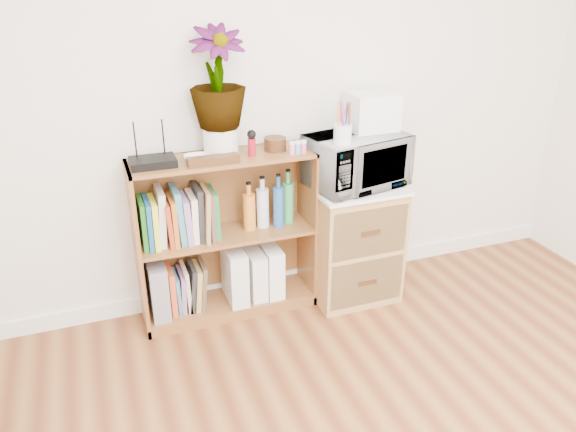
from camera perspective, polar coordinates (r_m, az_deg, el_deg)
skirting_board at (r=3.59m, az=-1.08°, el=-6.40°), size 4.00×0.02×0.10m
bookshelf at (r=3.18m, az=-6.27°, el=-2.14°), size 1.00×0.30×0.95m
wicker_unit at (r=3.41m, az=6.45°, el=-2.58°), size 0.50×0.45×0.70m
microwave at (r=3.20m, az=6.97°, el=5.62°), size 0.60×0.46×0.30m
pen_cup at (r=2.98m, az=5.57°, el=8.27°), size 0.09×0.09×0.10m
small_appliance at (r=3.25m, az=8.50°, el=10.47°), size 0.26×0.22×0.21m
router at (r=2.92m, az=-13.57°, el=5.36°), size 0.23×0.15×0.04m
white_bowl at (r=2.94m, az=-9.23°, el=5.78°), size 0.13×0.13×0.03m
plant_pot at (r=2.99m, az=-6.85°, el=7.51°), size 0.18×0.18×0.15m
potted_plant at (r=2.91m, az=-7.18°, el=13.76°), size 0.29×0.29×0.51m
trinket_box at (r=2.88m, az=-7.59°, el=5.64°), size 0.26×0.07×0.04m
kokeshi_doll at (r=2.98m, az=-3.70°, el=6.99°), size 0.04×0.04×0.10m
wooden_bowl at (r=3.08m, az=-1.32°, el=7.33°), size 0.12×0.12×0.07m
paint_jars at (r=3.02m, az=1.01°, el=6.80°), size 0.10×0.04×0.05m
file_box at (r=3.24m, az=-13.11°, el=-7.07°), size 0.10×0.26×0.32m
magazine_holder_left at (r=3.29m, az=-5.46°, el=-5.85°), size 0.10×0.26×0.33m
magazine_holder_mid at (r=3.33m, az=-3.38°, el=-5.81°), size 0.09×0.23×0.29m
magazine_holder_right at (r=3.35m, az=-1.75°, el=-5.42°), size 0.10×0.24×0.30m
cookbooks at (r=3.07m, az=-10.99°, el=-0.13°), size 0.41×0.20×0.31m
liquor_bottles at (r=3.17m, az=-1.88°, el=1.37°), size 0.31×0.07×0.31m
lower_books at (r=3.27m, az=-10.30°, el=-7.14°), size 0.21×0.19×0.27m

